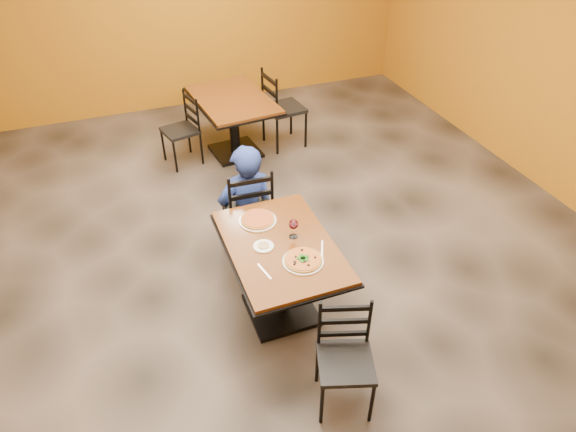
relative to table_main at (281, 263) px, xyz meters
name	(u,v)px	position (x,y,z in m)	size (l,w,h in m)	color
floor	(263,274)	(0.00, 0.50, -0.56)	(7.00, 8.00, 0.01)	black
wall_back	(165,1)	(0.00, 4.50, 0.94)	(7.00, 0.01, 3.00)	#A86412
table_main	(281,263)	(0.00, 0.00, 0.00)	(0.83, 1.23, 0.75)	#6B3111
table_second	(233,113)	(0.40, 2.80, 0.00)	(0.98, 1.35, 0.75)	#6B3111
chair_main_near	(346,363)	(0.12, -0.97, -0.14)	(0.38, 0.38, 0.84)	black
chair_main_far	(247,207)	(0.01, 0.94, -0.08)	(0.43, 0.43, 0.95)	black
chair_second_left	(180,131)	(-0.27, 2.80, -0.13)	(0.39, 0.39, 0.86)	black
chair_second_right	(284,109)	(1.07, 2.80, -0.06)	(0.45, 0.45, 1.00)	black
diner	(246,197)	(0.02, 1.00, -0.01)	(0.56, 0.37, 1.09)	navy
plate_main	(303,261)	(0.09, -0.25, 0.20)	(0.31, 0.31, 0.01)	white
pizza_main	(303,260)	(0.09, -0.25, 0.21)	(0.28, 0.28, 0.02)	maroon
plate_far	(258,220)	(-0.07, 0.35, 0.20)	(0.31, 0.31, 0.01)	white
pizza_far	(258,219)	(-0.07, 0.35, 0.21)	(0.28, 0.28, 0.02)	#B86C23
side_plate	(263,246)	(-0.13, 0.02, 0.20)	(0.16, 0.16, 0.01)	white
dip	(263,245)	(-0.13, 0.02, 0.21)	(0.09, 0.09, 0.01)	tan
wine_glass	(293,228)	(0.13, 0.05, 0.28)	(0.08, 0.08, 0.18)	white
fork	(264,271)	(-0.22, -0.25, 0.20)	(0.01, 0.19, 0.00)	silver
knife	(322,249)	(0.28, -0.17, 0.20)	(0.01, 0.21, 0.00)	silver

